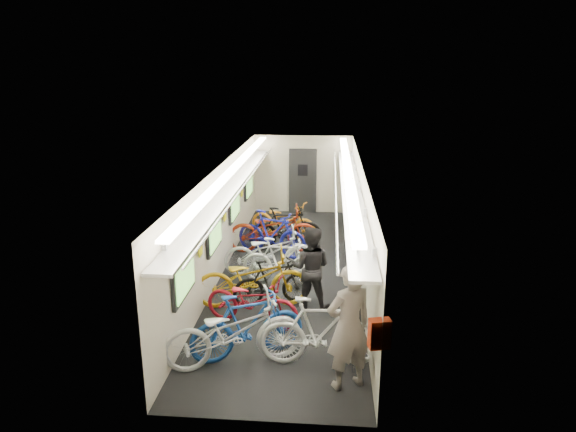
% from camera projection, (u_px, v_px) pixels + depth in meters
% --- Properties ---
extents(train_car_shell, '(10.00, 10.00, 10.00)m').
position_uv_depth(train_car_shell, '(277.00, 192.00, 11.67)').
color(train_car_shell, black).
rests_on(train_car_shell, ground).
extents(bicycle_0, '(2.26, 1.44, 1.12)m').
position_uv_depth(bicycle_0, '(234.00, 332.00, 7.75)').
color(bicycle_0, silver).
rests_on(bicycle_0, ground).
extents(bicycle_1, '(1.88, 1.24, 1.10)m').
position_uv_depth(bicycle_1, '(247.00, 325.00, 7.95)').
color(bicycle_1, '#19469B').
rests_on(bicycle_1, ground).
extents(bicycle_2, '(1.84, 1.05, 0.91)m').
position_uv_depth(bicycle_2, '(252.00, 301.00, 8.99)').
color(bicycle_2, maroon).
rests_on(bicycle_2, ground).
extents(bicycle_3, '(1.61, 0.92, 0.93)m').
position_uv_depth(bicycle_3, '(273.00, 282.00, 9.76)').
color(bicycle_3, black).
rests_on(bicycle_3, ground).
extents(bicycle_4, '(2.23, 1.10, 1.12)m').
position_uv_depth(bicycle_4, '(252.00, 279.00, 9.67)').
color(bicycle_4, '#BA8911').
rests_on(bicycle_4, ground).
extents(bicycle_5, '(1.70, 0.64, 1.00)m').
position_uv_depth(bicycle_5, '(281.00, 261.00, 10.72)').
color(bicycle_5, silver).
rests_on(bicycle_5, ground).
extents(bicycle_6, '(2.09, 1.07, 1.05)m').
position_uv_depth(bicycle_6, '(270.00, 252.00, 11.19)').
color(bicycle_6, '#B7B7BC').
rests_on(bicycle_6, ground).
extents(bicycle_7, '(1.92, 1.18, 1.12)m').
position_uv_depth(bicycle_7, '(272.00, 234.00, 12.29)').
color(bicycle_7, navy).
rests_on(bicycle_7, ground).
extents(bicycle_8, '(2.26, 0.99, 1.15)m').
position_uv_depth(bicycle_8, '(273.00, 230.00, 12.53)').
color(bicycle_8, maroon).
rests_on(bicycle_8, ground).
extents(bicycle_9, '(1.89, 0.81, 1.10)m').
position_uv_depth(bicycle_9, '(285.00, 228.00, 12.73)').
color(bicycle_9, black).
rests_on(bicycle_9, ground).
extents(bicycle_10, '(2.03, 1.35, 1.01)m').
position_uv_depth(bicycle_10, '(284.00, 220.00, 13.52)').
color(bicycle_10, orange).
rests_on(bicycle_10, ground).
extents(bicycle_11, '(1.91, 0.66, 1.13)m').
position_uv_depth(bicycle_11, '(321.00, 331.00, 7.75)').
color(bicycle_11, silver).
rests_on(bicycle_11, ground).
extents(passenger_near, '(0.81, 0.71, 1.88)m').
position_uv_depth(passenger_near, '(349.00, 327.00, 7.12)').
color(passenger_near, gray).
rests_on(passenger_near, ground).
extents(passenger_mid, '(0.86, 0.71, 1.60)m').
position_uv_depth(passenger_mid, '(311.00, 268.00, 9.58)').
color(passenger_mid, black).
rests_on(passenger_mid, ground).
extents(backpack, '(0.29, 0.20, 0.38)m').
position_uv_depth(backpack, '(380.00, 334.00, 6.25)').
color(backpack, red).
rests_on(backpack, passenger_near).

